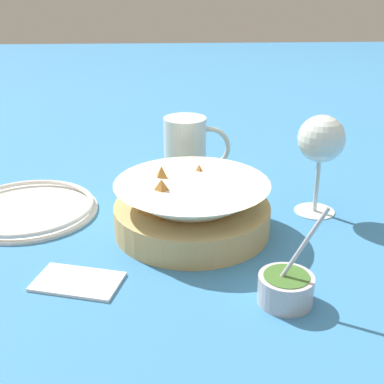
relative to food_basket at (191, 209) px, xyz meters
name	(u,v)px	position (x,y,z in m)	size (l,w,h in m)	color
ground_plane	(177,220)	(-0.02, 0.04, -0.04)	(4.00, 4.00, 0.00)	teal
food_basket	(191,209)	(0.00, 0.00, 0.00)	(0.23, 0.23, 0.10)	tan
sauce_cup	(286,287)	(0.10, -0.19, -0.02)	(0.08, 0.07, 0.12)	#B7B7BC
wine_glass	(321,142)	(0.20, 0.06, 0.08)	(0.07, 0.07, 0.16)	silver
beer_mug	(186,152)	(0.00, 0.21, 0.02)	(0.12, 0.08, 0.12)	silver
side_plate	(27,208)	(-0.26, 0.08, -0.03)	(0.22, 0.22, 0.01)	white
napkin	(78,280)	(-0.15, -0.14, -0.03)	(0.12, 0.09, 0.01)	white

